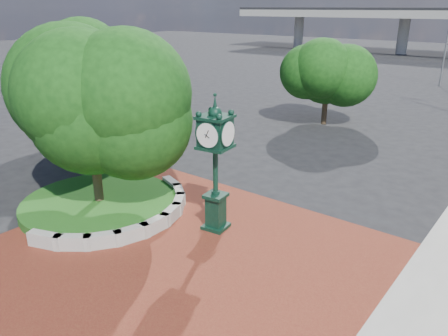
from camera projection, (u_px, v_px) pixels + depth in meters
ground at (193, 248)px, 14.70m from camera, size 200.00×200.00×0.00m
plaza at (172, 260)px, 13.96m from camera, size 12.00×12.00×0.04m
planter_wall at (138, 218)px, 16.18m from camera, size 2.96×6.77×0.54m
grass_bed at (100, 204)px, 17.53m from camera, size 6.10×6.10×0.40m
tree_planter at (91, 118)px, 16.30m from camera, size 5.20×5.20×6.33m
tree_northwest at (78, 73)px, 24.49m from camera, size 5.60×5.60×6.93m
tree_street at (327, 77)px, 29.17m from camera, size 4.40×4.40×5.45m
post_clock at (215, 159)px, 15.07m from camera, size 1.14×1.14×4.92m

